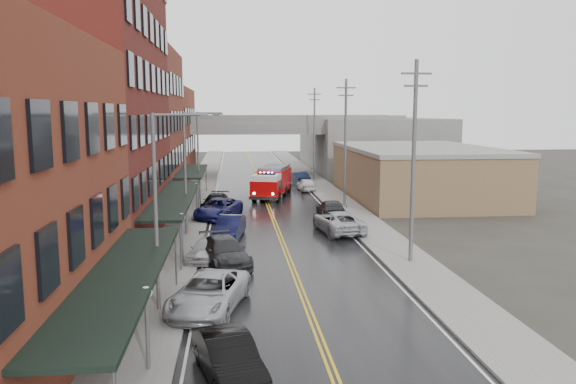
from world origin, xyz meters
TOP-DOWN VIEW (x-y plane):
  - road at (0.00, 30.00)m, footprint 11.00×160.00m
  - sidewalk_left at (-7.30, 30.00)m, footprint 3.00×160.00m
  - sidewalk_right at (7.30, 30.00)m, footprint 3.00×160.00m
  - curb_left at (-5.65, 30.00)m, footprint 0.30×160.00m
  - curb_right at (5.65, 30.00)m, footprint 0.30×160.00m
  - brick_building_b at (-13.30, 23.00)m, footprint 9.00×20.00m
  - brick_building_c at (-13.30, 40.50)m, footprint 9.00×15.00m
  - brick_building_far at (-13.30, 58.00)m, footprint 9.00×20.00m
  - tan_building at (16.00, 40.00)m, footprint 14.00×22.00m
  - right_far_block at (18.00, 70.00)m, footprint 18.00×30.00m
  - awning_0 at (-7.49, 4.00)m, footprint 2.60×16.00m
  - awning_1 at (-7.49, 23.00)m, footprint 2.60×18.00m
  - awning_2 at (-7.49, 40.50)m, footprint 2.60×13.00m
  - globe_lamp_0 at (-6.40, 2.00)m, footprint 0.44×0.44m
  - globe_lamp_1 at (-6.40, 16.00)m, footprint 0.44×0.44m
  - globe_lamp_2 at (-6.40, 30.00)m, footprint 0.44×0.44m
  - street_lamp_0 at (-6.55, 8.00)m, footprint 2.64×0.22m
  - street_lamp_1 at (-6.55, 24.00)m, footprint 2.64×0.22m
  - street_lamp_2 at (-6.55, 40.00)m, footprint 2.64×0.22m
  - utility_pole_0 at (7.20, 15.00)m, footprint 1.80×0.24m
  - utility_pole_1 at (7.20, 35.00)m, footprint 1.80×0.24m
  - utility_pole_2 at (7.20, 55.00)m, footprint 1.80×0.24m
  - overpass at (0.00, 62.00)m, footprint 40.00×10.00m
  - fire_truck at (0.74, 41.66)m, footprint 5.24×9.19m
  - parked_car_left_1 at (-3.60, 1.22)m, footprint 2.81×4.92m
  - parked_car_left_2 at (-4.54, 8.09)m, footprint 4.21×6.47m
  - parked_car_left_3 at (-3.91, 15.70)m, footprint 3.64×5.98m
  - parked_car_left_4 at (-5.00, 16.80)m, footprint 2.83×4.50m
  - parked_car_left_5 at (-3.63, 22.81)m, footprint 2.47×5.06m
  - parked_car_left_6 at (-4.63, 30.49)m, footprint 4.57×6.58m
  - parked_car_left_7 at (-5.00, 34.95)m, footprint 2.85×5.25m
  - parked_car_right_0 at (4.47, 23.80)m, footprint 3.52×6.31m
  - parked_car_right_1 at (5.00, 29.80)m, footprint 2.23×5.24m
  - parked_car_right_2 at (5.00, 46.20)m, footprint 1.96×4.39m
  - parked_car_right_3 at (4.84, 52.20)m, footprint 2.51×4.96m

SIDE VIEW (x-z plane):
  - road at x=0.00m, z-range 0.00..0.02m
  - sidewalk_left at x=-7.30m, z-range 0.00..0.15m
  - sidewalk_right at x=7.30m, z-range 0.00..0.15m
  - curb_left at x=-5.65m, z-range 0.00..0.15m
  - curb_right at x=5.65m, z-range 0.00..0.15m
  - parked_car_left_4 at x=-5.00m, z-range 0.00..1.43m
  - parked_car_left_7 at x=-5.00m, z-range 0.00..1.44m
  - parked_car_right_2 at x=5.00m, z-range 0.00..1.47m
  - parked_car_right_1 at x=5.00m, z-range 0.00..1.51m
  - parked_car_left_1 at x=-3.60m, z-range 0.00..1.54m
  - parked_car_right_3 at x=4.84m, z-range 0.00..1.56m
  - parked_car_left_5 at x=-3.63m, z-range 0.00..1.60m
  - parked_car_left_3 at x=-3.91m, z-range 0.00..1.62m
  - parked_car_left_2 at x=-4.54m, z-range 0.00..1.66m
  - parked_car_right_0 at x=4.47m, z-range 0.00..1.67m
  - parked_car_left_6 at x=-4.63m, z-range 0.00..1.67m
  - fire_truck at x=0.74m, z-range 0.13..3.34m
  - globe_lamp_0 at x=-6.40m, z-range 0.75..3.87m
  - globe_lamp_1 at x=-6.40m, z-range 0.75..3.87m
  - globe_lamp_2 at x=-6.40m, z-range 0.75..3.87m
  - tan_building at x=16.00m, z-range 0.00..5.00m
  - awning_2 at x=-7.49m, z-range 1.44..4.53m
  - awning_0 at x=-7.49m, z-range 1.44..4.53m
  - awning_1 at x=-7.49m, z-range 1.44..4.53m
  - right_far_block at x=18.00m, z-range 0.00..8.00m
  - street_lamp_0 at x=-6.55m, z-range 0.69..9.69m
  - street_lamp_1 at x=-6.55m, z-range 0.69..9.69m
  - street_lamp_2 at x=-6.55m, z-range 0.69..9.69m
  - overpass at x=0.00m, z-range 2.24..9.74m
  - brick_building_far at x=-13.30m, z-range 0.00..12.00m
  - utility_pole_0 at x=7.20m, z-range 0.31..12.31m
  - utility_pole_1 at x=7.20m, z-range 0.31..12.31m
  - utility_pole_2 at x=7.20m, z-range 0.31..12.31m
  - brick_building_c at x=-13.30m, z-range 0.00..15.00m
  - brick_building_b at x=-13.30m, z-range 0.00..18.00m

